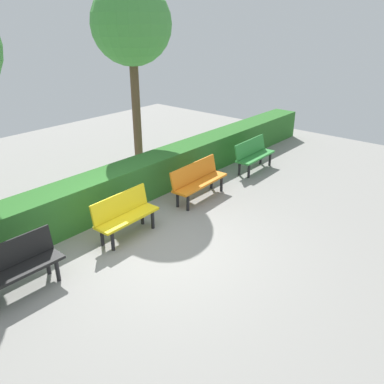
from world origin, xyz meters
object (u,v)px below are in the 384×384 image
at_px(bench_orange, 198,179).
at_px(tree_near, 131,26).
at_px(bench_green, 253,154).
at_px(bench_yellow, 125,214).
at_px(bench_black, 7,269).

xyz_separation_m(bench_orange, tree_near, (-0.69, -2.81, 3.29)).
xyz_separation_m(bench_green, tree_near, (1.78, -2.79, 3.29)).
xyz_separation_m(bench_green, bench_yellow, (4.75, 0.04, -0.00)).
relative_size(bench_green, bench_yellow, 1.08).
bearing_deg(tree_near, bench_orange, 76.20).
bearing_deg(bench_orange, bench_black, -1.81).
height_order(bench_yellow, tree_near, tree_near).
bearing_deg(bench_yellow, bench_green, 178.64).
bearing_deg(bench_yellow, bench_orange, 178.74).
distance_m(bench_green, tree_near, 4.67).
xyz_separation_m(bench_green, bench_orange, (2.47, 0.02, 0.00)).
xyz_separation_m(bench_orange, bench_black, (4.65, 0.07, -0.00)).
relative_size(bench_orange, bench_yellow, 1.21).
xyz_separation_m(bench_green, bench_black, (7.11, 0.08, 0.00)).
height_order(bench_yellow, bench_black, same).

